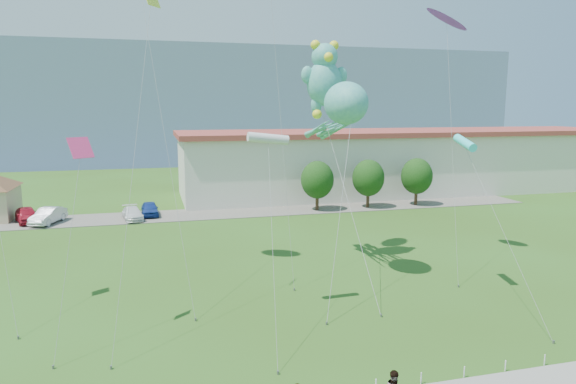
{
  "coord_description": "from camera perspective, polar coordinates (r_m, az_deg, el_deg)",
  "views": [
    {
      "loc": [
        -7.2,
        -18.66,
        11.14
      ],
      "look_at": [
        -0.17,
        8.0,
        6.61
      ],
      "focal_mm": 32.0,
      "sensor_mm": 36.0,
      "label": 1
    }
  ],
  "objects": [
    {
      "name": "tree_mid",
      "position": [
        58.07,
        8.92,
        1.55
      ],
      "size": [
        3.6,
        3.6,
        5.47
      ],
      "color": "#3F2B19",
      "rests_on": "ground"
    },
    {
      "name": "parking_strip",
      "position": [
        55.27,
        -7.0,
        -2.33
      ],
      "size": [
        70.0,
        6.0,
        0.06
      ],
      "primitive_type": "cube",
      "color": "#59544C",
      "rests_on": "ground"
    },
    {
      "name": "teddy_bear_kite",
      "position": [
        36.35,
        4.07,
        12.55
      ],
      "size": [
        3.33,
        11.44,
        15.7
      ],
      "color": "teal",
      "rests_on": "ground"
    },
    {
      "name": "ground",
      "position": [
        22.9,
        5.87,
        -19.83
      ],
      "size": [
        160.0,
        160.0,
        0.0
      ],
      "primitive_type": "plane",
      "color": "#304D15",
      "rests_on": "ground"
    },
    {
      "name": "small_kite_cyan",
      "position": [
        32.0,
        19.12,
        5.04
      ],
      "size": [
        0.67,
        8.75,
        9.55
      ],
      "color": "#37F2FA",
      "rests_on": "ground"
    },
    {
      "name": "tree_far",
      "position": [
        60.72,
        14.11,
        1.72
      ],
      "size": [
        3.6,
        3.6,
        5.47
      ],
      "color": "#3F2B19",
      "rests_on": "ground"
    },
    {
      "name": "parked_car_blue",
      "position": [
        55.26,
        -15.11,
        -1.81
      ],
      "size": [
        1.87,
        4.21,
        1.41
      ],
      "primitive_type": "imported",
      "rotation": [
        0.0,
        0.0,
        0.05
      ],
      "color": "navy",
      "rests_on": "parking_strip"
    },
    {
      "name": "small_kite_pink",
      "position": [
        26.06,
        -22.3,
        2.47
      ],
      "size": [
        1.94,
        4.21,
        9.71
      ],
      "color": "#EE3473",
      "rests_on": "ground"
    },
    {
      "name": "warehouse",
      "position": [
        71.26,
        13.09,
        3.45
      ],
      "size": [
        61.0,
        15.0,
        8.2
      ],
      "color": "beige",
      "rests_on": "ground"
    },
    {
      "name": "small_kite_yellow",
      "position": [
        28.05,
        -15.48,
        15.85
      ],
      "size": [
        3.06,
        7.68,
        17.29
      ],
      "color": "#DDEA37",
      "rests_on": "ground"
    },
    {
      "name": "tree_near",
      "position": [
        55.94,
        3.28,
        1.36
      ],
      "size": [
        3.6,
        3.6,
        5.47
      ],
      "color": "#3F2B19",
      "rests_on": "ground"
    },
    {
      "name": "hill_ridge",
      "position": [
        138.86,
        -11.98,
        9.7
      ],
      "size": [
        160.0,
        50.0,
        25.0
      ],
      "primitive_type": "cube",
      "color": "gray",
      "rests_on": "ground"
    },
    {
      "name": "octopus_kite",
      "position": [
        33.72,
        5.79,
        8.66
      ],
      "size": [
        4.84,
        12.78,
        12.77
      ],
      "color": "teal",
      "rests_on": "ground"
    },
    {
      "name": "parked_car_white",
      "position": [
        53.76,
        -16.89,
        -2.29
      ],
      "size": [
        2.42,
        4.5,
        1.24
      ],
      "primitive_type": "imported",
      "rotation": [
        0.0,
        0.0,
        0.17
      ],
      "color": "white",
      "rests_on": "parking_strip"
    },
    {
      "name": "small_kite_purple",
      "position": [
        39.42,
        17.26,
        17.32
      ],
      "size": [
        3.12,
        7.11,
        17.99
      ],
      "color": "purple",
      "rests_on": "ground"
    },
    {
      "name": "small_kite_white",
      "position": [
        27.13,
        -2.21,
        5.78
      ],
      "size": [
        1.48,
        8.07,
        9.98
      ],
      "color": "silver",
      "rests_on": "ground"
    },
    {
      "name": "parked_car_red",
      "position": [
        56.22,
        -27.04,
        -2.27
      ],
      "size": [
        3.18,
        4.83,
        1.53
      ],
      "primitive_type": "imported",
      "rotation": [
        0.0,
        0.0,
        0.34
      ],
      "color": "#A31426",
      "rests_on": "parking_strip"
    },
    {
      "name": "parked_car_silver",
      "position": [
        54.9,
        -25.11,
        -2.39
      ],
      "size": [
        3.04,
        4.9,
        1.52
      ],
      "primitive_type": "imported",
      "rotation": [
        0.0,
        0.0,
        -0.33
      ],
      "color": "#B6B7BE",
      "rests_on": "parking_strip"
    }
  ]
}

